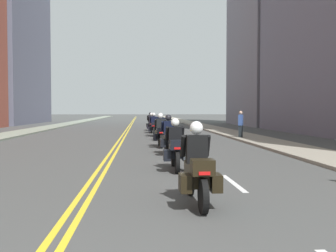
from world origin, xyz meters
TOP-DOWN VIEW (x-y plane):
  - ground_plane at (0.00, 48.00)m, footprint 264.00×264.00m
  - sidewalk_left at (-8.22, 48.00)m, footprint 2.44×144.00m
  - sidewalk_right at (8.22, 48.00)m, footprint 2.44×144.00m
  - centreline_yellow_inner at (-0.12, 48.00)m, footprint 0.12×132.00m
  - centreline_yellow_outer at (0.12, 48.00)m, footprint 0.12×132.00m
  - lane_dashes_white at (3.50, 29.00)m, footprint 0.14×56.40m
  - building_left_2 at (-16.36, 54.57)m, footprint 6.27×19.54m
  - motorcycle_0 at (2.26, 5.75)m, footprint 0.77×2.23m
  - motorcycle_1 at (2.24, 10.21)m, footprint 0.76×2.17m
  - motorcycle_2 at (2.34, 14.46)m, footprint 0.78×2.19m
  - motorcycle_3 at (2.18, 17.91)m, footprint 0.76×2.28m
  - motorcycle_4 at (2.44, 22.15)m, footprint 0.78×2.21m
  - motorcycle_5 at (2.15, 26.37)m, footprint 0.78×2.30m
  - motorcycle_6 at (2.09, 30.31)m, footprint 0.76×2.19m
  - motorcycle_7 at (2.10, 34.13)m, footprint 0.77×2.20m
  - pedestrian_1 at (7.54, 23.02)m, footprint 0.39×0.49m

SIDE VIEW (x-z plane):
  - ground_plane at x=0.00m, z-range 0.00..0.00m
  - centreline_yellow_inner at x=-0.12m, z-range 0.00..0.01m
  - centreline_yellow_outer at x=0.12m, z-range 0.00..0.01m
  - lane_dashes_white at x=3.50m, z-range 0.00..0.01m
  - sidewalk_left at x=-8.22m, z-range 0.00..0.12m
  - sidewalk_right at x=8.22m, z-range 0.00..0.12m
  - motorcycle_4 at x=2.44m, z-range -0.18..1.49m
  - motorcycle_6 at x=2.09m, z-range -0.16..1.47m
  - motorcycle_1 at x=2.24m, z-range -0.13..1.45m
  - motorcycle_7 at x=2.10m, z-range -0.17..1.49m
  - motorcycle_0 at x=2.26m, z-range -0.14..1.47m
  - motorcycle_3 at x=2.18m, z-range -0.17..1.51m
  - motorcycle_2 at x=2.34m, z-range -0.16..1.50m
  - motorcycle_5 at x=2.15m, z-range -0.15..1.50m
  - pedestrian_1 at x=7.54m, z-range 0.03..1.81m
  - building_left_2 at x=-16.36m, z-range 0.00..21.96m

